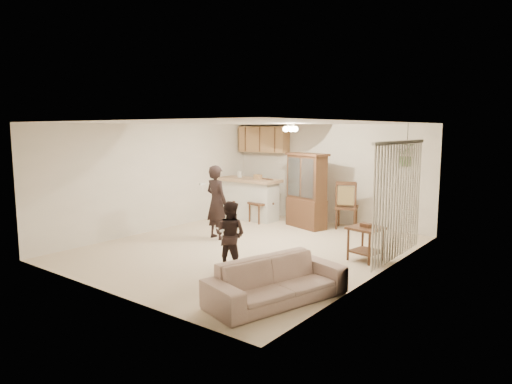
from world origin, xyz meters
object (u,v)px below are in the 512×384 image
Objects in this scene: child at (230,230)px; china_hutch at (306,191)px; chair_hutch_right at (346,215)px; sofa at (277,276)px; chair_hutch_left at (261,210)px; adult at (216,198)px; side_table at (366,243)px; chair_bar at (243,207)px.

china_hutch is (-0.70, 3.66, 0.22)m from child.
china_hutch reaches higher than chair_hutch_right.
sofa is 4.95m from china_hutch.
chair_hutch_right is at bearing 34.69° from chair_hutch_left.
adult reaches higher than chair_hutch_left.
side_table is at bearing 104.08° from chair_hutch_right.
sofa reaches higher than side_table.
chair_hutch_right reaches higher than side_table.
sofa is 5.09m from chair_hutch_right.
adult is 2.37m from china_hutch.
china_hutch reaches higher than adult.
child is 4.00m from chair_hutch_left.
child is 1.21× the size of chair_hutch_left.
chair_bar reaches higher than side_table.
child is (-1.49, 0.74, 0.31)m from sofa.
adult reaches higher than chair_bar.
chair_hutch_right is (-1.51, 2.27, 0.01)m from side_table.
chair_hutch_left is 2.19m from chair_hutch_right.
child is (1.66, -1.49, -0.22)m from adult.
child is 4.17m from chair_hutch_right.
side_table is at bearing -19.10° from china_hutch.
chair_hutch_right is (1.79, 2.67, -0.57)m from adult.
chair_hutch_left is at bearing -73.61° from adult.
sofa is 5.44m from chair_hutch_left.
adult is at bearing -173.13° from side_table.
adult reaches higher than chair_hutch_right.
adult is 2.61× the size of side_table.
child reaches higher than chair_bar.
child is 1.28× the size of chair_bar.
chair_hutch_right is (2.78, 0.53, 0.03)m from chair_bar.
china_hutch is 1.12m from chair_hutch_right.
china_hutch reaches higher than side_table.
china_hutch is at bearing 42.93° from sofa.
chair_bar is (-2.66, 3.63, -0.38)m from child.
child reaches higher than side_table.
adult is 1.61× the size of chair_hutch_left.
chair_bar is 2.83m from chair_hutch_right.
sofa is 1.68× the size of chair_hutch_left.
china_hutch is 2.99m from side_table.
side_table is 0.62× the size of chair_hutch_left.
sofa is 1.04× the size of china_hutch.
chair_hutch_right reaches higher than chair_bar.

